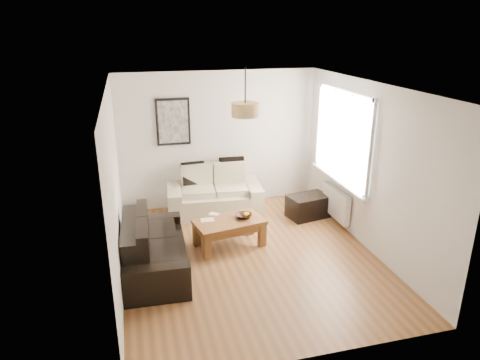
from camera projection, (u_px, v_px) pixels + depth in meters
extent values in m
plane|color=brown|center=(250.00, 256.00, 6.75)|extent=(4.50, 4.50, 0.00)
cube|color=white|center=(336.00, 203.00, 7.78)|extent=(0.10, 0.90, 0.52)
cylinder|color=tan|center=(245.00, 110.00, 6.27)|extent=(0.40, 0.40, 0.20)
cube|color=black|center=(308.00, 206.00, 8.08)|extent=(0.81, 0.60, 0.42)
cube|color=black|center=(193.00, 173.00, 8.18)|extent=(0.44, 0.16, 0.43)
cube|color=black|center=(232.00, 169.00, 8.35)|extent=(0.47, 0.16, 0.47)
imported|color=black|center=(244.00, 216.00, 7.01)|extent=(0.32, 0.32, 0.06)
sphere|color=orange|center=(246.00, 214.00, 7.07)|extent=(0.09, 0.09, 0.07)
sphere|color=orange|center=(248.00, 214.00, 7.08)|extent=(0.07, 0.07, 0.06)
sphere|color=orange|center=(245.00, 215.00, 7.05)|extent=(0.09, 0.09, 0.07)
cube|color=silver|center=(207.00, 220.00, 6.94)|extent=(0.23, 0.17, 0.01)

